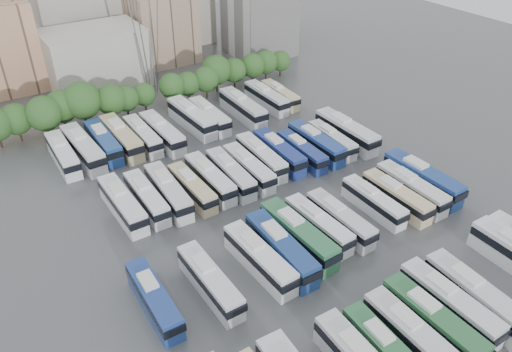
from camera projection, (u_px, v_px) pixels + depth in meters
ground at (282, 218)px, 69.23m from camera, size 220.00×220.00×0.00m
tree_line at (142, 91)px, 95.04m from camera, size 63.91×7.74×8.71m
city_buildings at (72, 35)px, 112.08m from camera, size 102.00×35.00×20.00m
apartment_tower at (260, 0)px, 118.28m from camera, size 14.00×14.00×26.00m
electricity_pylon at (142, 1)px, 95.07m from camera, size 9.00×6.91×33.83m
bus_r0_s5 at (387, 352)px, 48.63m from camera, size 3.02×11.51×3.58m
bus_r0_s6 at (414, 338)px, 49.84m from camera, size 2.79×12.43×3.89m
bus_r0_s7 at (433, 321)px, 51.69m from camera, size 2.82×12.37×3.87m
bus_r0_s8 at (449, 303)px, 53.73m from camera, size 2.72×12.34×3.87m
bus_r0_s9 at (475, 296)px, 54.55m from camera, size 3.36×12.87×4.00m
bus_r1_s0 at (154, 299)px, 54.45m from camera, size 2.67×11.37×3.56m
bus_r1_s2 at (210, 281)px, 56.61m from camera, size 2.70×11.79×3.69m
bus_r1_s4 at (260, 258)px, 59.63m from camera, size 3.12×12.33×3.84m
bus_r1_s5 at (281, 248)px, 60.98m from camera, size 3.19×12.97×4.05m
bus_r1_s6 at (298, 234)px, 63.15m from camera, size 3.28×13.19×4.11m
bus_r1_s7 at (318, 224)px, 65.23m from camera, size 2.95×11.57×3.60m
bus_r1_s8 at (340, 219)px, 66.18m from camera, size 2.70×11.62×3.64m
bus_r1_s10 at (374, 202)px, 69.59m from camera, size 2.44×10.99×3.44m
bus_r1_s11 at (396, 196)px, 70.45m from camera, size 2.66×11.67×3.65m
bus_r1_s12 at (411, 188)px, 72.02m from camera, size 2.74×12.19×3.82m
bus_r1_s13 at (422, 178)px, 73.92m from camera, size 3.15×13.40×4.19m
bus_r2_s1 at (123, 204)px, 68.75m from camera, size 2.93×12.49×3.91m
bus_r2_s2 at (147, 198)px, 70.20m from camera, size 2.64×11.72×3.67m
bus_r2_s3 at (168, 191)px, 71.29m from camera, size 3.28×12.63×3.93m
bus_r2_s4 at (192, 188)px, 72.36m from camera, size 2.70×11.35×3.55m
bus_r2_s5 at (210, 178)px, 74.25m from camera, size 2.63×12.03×3.77m
bus_r2_s6 at (231, 173)px, 75.34m from camera, size 3.17×12.17×3.79m
bus_r2_s7 at (249, 168)px, 76.74m from camera, size 2.78×12.02×3.76m
bus_r2_s8 at (261, 157)px, 79.38m from camera, size 3.22×12.36×3.85m
bus_r2_s9 at (279, 152)px, 80.66m from camera, size 3.07×12.44×3.88m
bus_r2_s10 at (302, 151)px, 81.11m from camera, size 2.78×11.39×3.55m
bus_r2_s11 at (316, 143)px, 83.02m from camera, size 2.76×12.54×3.93m
bus_r2_s12 at (332, 140)px, 84.42m from camera, size 2.88×11.13×3.46m
bus_r2_s13 at (346, 131)px, 86.10m from camera, size 3.06×13.72×4.30m
bus_r3_s0 at (63, 154)px, 80.03m from camera, size 2.78×12.33×3.86m
bus_r3_s1 at (83, 148)px, 81.21m from camera, size 3.67×13.83×4.30m
bus_r3_s2 at (103, 142)px, 83.32m from camera, size 2.77×12.58×3.95m
bus_r3_s3 at (121, 137)px, 84.41m from camera, size 3.21×13.55×4.23m
bus_r3_s4 at (143, 135)px, 85.39m from camera, size 2.66×12.00×3.76m
bus_r3_s5 at (162, 132)px, 85.96m from camera, size 3.21×13.10×4.09m
bus_r3_s7 at (192, 117)px, 90.63m from camera, size 3.64×13.77×4.28m
bus_r3_s8 at (209, 116)px, 91.62m from camera, size 2.77×12.28×3.85m
bus_r3_s10 at (243, 107)px, 94.16m from camera, size 3.19×13.57×4.24m
bus_r3_s12 at (266, 98)px, 98.29m from camera, size 2.75×12.43×3.90m
bus_r3_s13 at (280, 95)px, 99.90m from camera, size 2.84×11.21×3.49m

